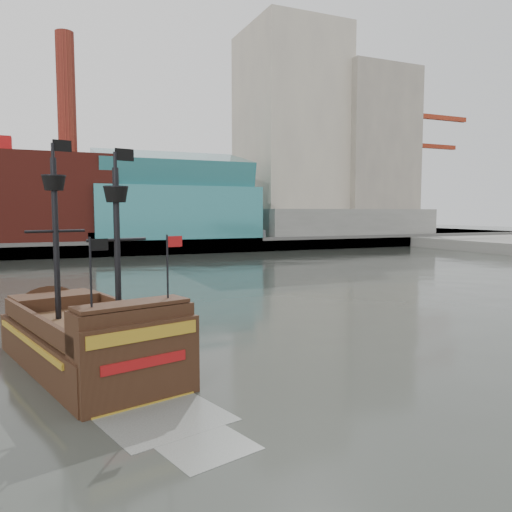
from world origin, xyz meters
name	(u,v)px	position (x,y,z in m)	size (l,w,h in m)	color
ground	(318,350)	(0.00, 0.00, 0.00)	(400.00, 400.00, 0.00)	#2C2F29
promenade_far	(104,241)	(0.00, 92.00, 1.00)	(220.00, 60.00, 2.00)	slate
seawall	(126,248)	(0.00, 62.50, 1.30)	(220.00, 1.00, 2.60)	#4C4C49
skyline	(132,129)	(5.21, 84.56, 24.55)	(149.00, 45.00, 62.00)	brown
crane_a	(416,167)	(78.63, 82.00, 19.11)	(22.50, 4.00, 32.25)	slate
crane_b	(418,184)	(88.23, 92.00, 15.57)	(19.10, 4.00, 26.25)	slate
pirate_ship	(89,346)	(-11.55, 1.76, 1.06)	(8.48, 16.26, 11.67)	black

